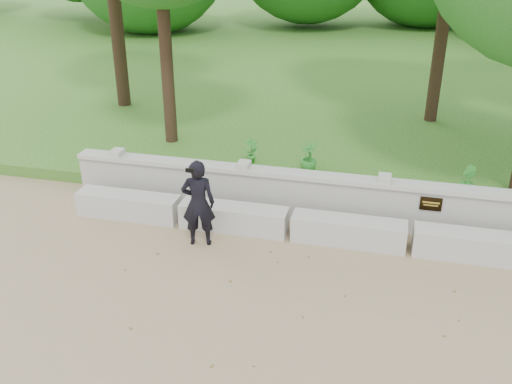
# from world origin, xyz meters

# --- Properties ---
(ground) EXTENTS (80.00, 80.00, 0.00)m
(ground) POSITION_xyz_m (0.00, 0.00, 0.00)
(ground) COLOR #8F7657
(ground) RESTS_ON ground
(lawn) EXTENTS (40.00, 22.00, 0.25)m
(lawn) POSITION_xyz_m (0.00, 14.00, 0.12)
(lawn) COLOR #2C5914
(lawn) RESTS_ON ground
(concrete_bench) EXTENTS (11.90, 0.45, 0.45)m
(concrete_bench) POSITION_xyz_m (0.00, 1.90, 0.22)
(concrete_bench) COLOR #A8A69E
(concrete_bench) RESTS_ON ground
(parapet_wall) EXTENTS (12.50, 0.35, 0.90)m
(parapet_wall) POSITION_xyz_m (0.00, 2.60, 0.46)
(parapet_wall) COLOR #9E9C95
(parapet_wall) RESTS_ON ground
(man_main) EXTENTS (0.62, 0.56, 1.51)m
(man_main) POSITION_xyz_m (-3.42, 1.30, 0.75)
(man_main) COLOR black
(man_main) RESTS_ON ground
(shrub_a) EXTENTS (0.35, 0.35, 0.56)m
(shrub_a) POSITION_xyz_m (-3.31, 4.38, 0.53)
(shrub_a) COLOR #2D7F2B
(shrub_a) RESTS_ON lawn
(shrub_b) EXTENTS (0.29, 0.34, 0.58)m
(shrub_b) POSITION_xyz_m (1.00, 3.81, 0.54)
(shrub_b) COLOR #2D7F2B
(shrub_b) RESTS_ON lawn
(shrub_d) EXTENTS (0.45, 0.44, 0.60)m
(shrub_d) POSITION_xyz_m (-2.06, 4.25, 0.55)
(shrub_d) COLOR #2D7F2B
(shrub_d) RESTS_ON lawn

